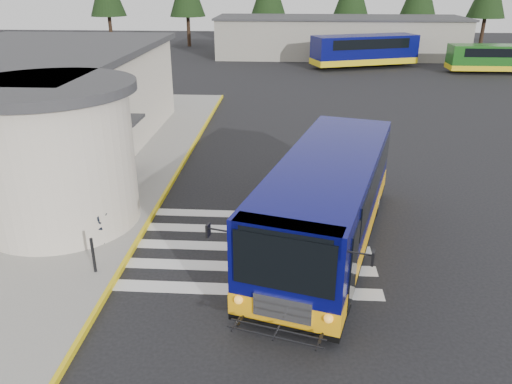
# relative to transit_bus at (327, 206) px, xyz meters

# --- Properties ---
(ground) EXTENTS (140.00, 140.00, 0.00)m
(ground) POSITION_rel_transit_bus_xyz_m (-2.03, 0.54, -1.43)
(ground) COLOR black
(ground) RESTS_ON ground
(sidewalk) EXTENTS (10.00, 34.00, 0.15)m
(sidewalk) POSITION_rel_transit_bus_xyz_m (-11.03, 4.54, -1.35)
(sidewalk) COLOR gray
(sidewalk) RESTS_ON ground
(curb_strip) EXTENTS (0.12, 34.00, 0.16)m
(curb_strip) POSITION_rel_transit_bus_xyz_m (-6.08, 4.54, -1.35)
(curb_strip) COLOR yellow
(curb_strip) RESTS_ON ground
(station_building) EXTENTS (12.70, 18.70, 4.80)m
(station_building) POSITION_rel_transit_bus_xyz_m (-12.88, 7.45, 1.14)
(station_building) COLOR beige
(station_building) RESTS_ON ground
(crosswalk) EXTENTS (8.00, 5.35, 0.01)m
(crosswalk) POSITION_rel_transit_bus_xyz_m (-2.53, -0.26, -1.42)
(crosswalk) COLOR silver
(crosswalk) RESTS_ON ground
(depot_building) EXTENTS (26.40, 8.40, 4.20)m
(depot_building) POSITION_rel_transit_bus_xyz_m (3.97, 42.54, 0.68)
(depot_building) COLOR gray
(depot_building) RESTS_ON ground
(transit_bus) EXTENTS (5.77, 10.89, 2.99)m
(transit_bus) POSITION_rel_transit_bus_xyz_m (0.00, 0.00, 0.00)
(transit_bus) COLOR #070856
(transit_bus) RESTS_ON ground
(pedestrian_a) EXTENTS (0.51, 0.70, 1.77)m
(pedestrian_a) POSITION_rel_transit_bus_xyz_m (-7.11, -0.43, -0.39)
(pedestrian_a) COLOR black
(pedestrian_a) RESTS_ON sidewalk
(pedestrian_b) EXTENTS (0.83, 0.96, 1.69)m
(pedestrian_b) POSITION_rel_transit_bus_xyz_m (-9.09, -0.72, -0.43)
(pedestrian_b) COLOR black
(pedestrian_b) RESTS_ON sidewalk
(bollard) EXTENTS (0.09, 0.09, 1.08)m
(bollard) POSITION_rel_transit_bus_xyz_m (-6.74, -2.23, -0.74)
(bollard) COLOR black
(bollard) RESTS_ON sidewalk
(far_bus_a) EXTENTS (10.46, 6.09, 2.60)m
(far_bus_a) POSITION_rel_transit_bus_xyz_m (5.82, 35.40, 0.26)
(far_bus_a) COLOR #06094C
(far_bus_a) RESTS_ON ground
(far_bus_b) EXTENTS (8.33, 2.36, 2.15)m
(far_bus_b) POSITION_rel_transit_bus_xyz_m (17.32, 33.10, -0.03)
(far_bus_b) COLOR #185316
(far_bus_b) RESTS_ON ground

